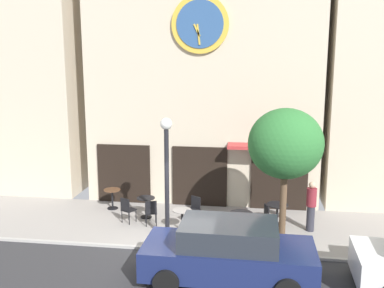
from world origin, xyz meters
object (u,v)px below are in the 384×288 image
object	(u,v)px
cafe_table_near_door	(277,210)
cafe_chair_near_tree	(194,207)
cafe_table_near_curb	(241,219)
cafe_table_center_left	(146,204)
pedestrian_maroon	(311,206)
cafe_chair_facing_wall	(127,208)
parked_car_navy	(229,252)
street_tree	(286,144)
cafe_chair_by_entrance	(254,230)
cafe_table_center	(182,217)
street_lamp	(167,180)
cafe_chair_curbside	(264,216)
cafe_chair_near_lamp	(151,211)
cafe_table_center_right	(112,196)

from	to	relation	value
cafe_table_near_door	cafe_chair_near_tree	world-z (taller)	cafe_chair_near_tree
cafe_table_near_curb	cafe_table_center_left	bearing A→B (deg)	160.98
cafe_table_near_door	pedestrian_maroon	xyz separation A→B (m)	(1.06, -0.37, 0.33)
cafe_chair_facing_wall	parked_car_navy	bearing A→B (deg)	-43.40
street_tree	cafe_chair_near_tree	size ratio (longest dim) A/B	4.63
cafe_chair_by_entrance	parked_car_navy	bearing A→B (deg)	-106.09
cafe_table_near_door	cafe_table_center	bearing A→B (deg)	-162.79
cafe_table_center	cafe_chair_near_tree	distance (m)	0.87
street_lamp	cafe_table_near_door	bearing A→B (deg)	27.29
cafe_table_near_curb	cafe_chair_curbside	distance (m)	0.85
street_lamp	cafe_chair_near_tree	bearing A→B (deg)	69.48
street_lamp	cafe_table_near_door	world-z (taller)	street_lamp
cafe_table_center_left	cafe_chair_near_lamp	xyz separation A→B (m)	(0.36, -0.75, 0.04)
parked_car_navy	street_tree	bearing A→B (deg)	58.70
street_lamp	cafe_table_near_door	distance (m)	4.12
cafe_table_near_door	cafe_chair_by_entrance	bearing A→B (deg)	-113.13
cafe_chair_facing_wall	pedestrian_maroon	distance (m)	6.16
cafe_table_center	cafe_table_near_curb	xyz separation A→B (m)	(1.93, -0.14, 0.07)
street_tree	cafe_chair_near_lamp	xyz separation A→B (m)	(-4.28, 0.91, -2.58)
cafe_chair_facing_wall	cafe_chair_near_tree	bearing A→B (deg)	10.16
cafe_table_center	cafe_table_near_curb	size ratio (longest dim) A/B	0.95
cafe_table_center_left	cafe_table_center	distance (m)	1.80
cafe_table_center	cafe_chair_curbside	xyz separation A→B (m)	(2.64, 0.31, 0.05)
street_lamp	cafe_chair_by_entrance	size ratio (longest dim) A/B	4.28
cafe_chair_by_entrance	pedestrian_maroon	distance (m)	2.39
cafe_table_center	cafe_chair_facing_wall	size ratio (longest dim) A/B	0.80
cafe_table_near_curb	parked_car_navy	world-z (taller)	parked_car_navy
street_lamp	cafe_table_center	world-z (taller)	street_lamp
cafe_table_center_right	pedestrian_maroon	xyz separation A→B (m)	(7.12, -1.16, 0.36)
cafe_table_center_right	parked_car_navy	distance (m)	6.69
cafe_chair_near_lamp	cafe_chair_by_entrance	world-z (taller)	same
cafe_chair_near_tree	parked_car_navy	xyz separation A→B (m)	(1.41, -3.88, 0.23)
street_lamp	cafe_table_center	distance (m)	1.71
street_lamp	cafe_chair_facing_wall	world-z (taller)	street_lamp
cafe_chair_near_lamp	parked_car_navy	distance (m)	4.37
cafe_table_near_door	cafe_table_center_right	bearing A→B (deg)	172.56
street_tree	street_lamp	bearing A→B (deg)	-176.90
cafe_table_center	cafe_chair_by_entrance	size ratio (longest dim) A/B	0.80
cafe_table_near_curb	cafe_chair_curbside	bearing A→B (deg)	31.79
pedestrian_maroon	parked_car_navy	distance (m)	4.41
street_lamp	cafe_table_center_right	bearing A→B (deg)	135.62
cafe_table_center_right	cafe_chair_by_entrance	xyz separation A→B (m)	(5.27, -2.64, 0.03)
cafe_table_center	cafe_chair_curbside	size ratio (longest dim) A/B	0.80
cafe_table_center_left	cafe_table_center	world-z (taller)	cafe_table_center_left
cafe_table_center_left	cafe_chair_curbside	bearing A→B (deg)	-10.00
cafe_table_center_left	street_lamp	bearing A→B (deg)	-58.27
cafe_table_near_door	cafe_chair_near_lamp	xyz separation A→B (m)	(-4.22, -0.68, 0.00)
cafe_table_near_door	cafe_chair_near_lamp	bearing A→B (deg)	-170.89
street_tree	cafe_table_center	world-z (taller)	street_tree
street_lamp	cafe_chair_curbside	distance (m)	3.48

